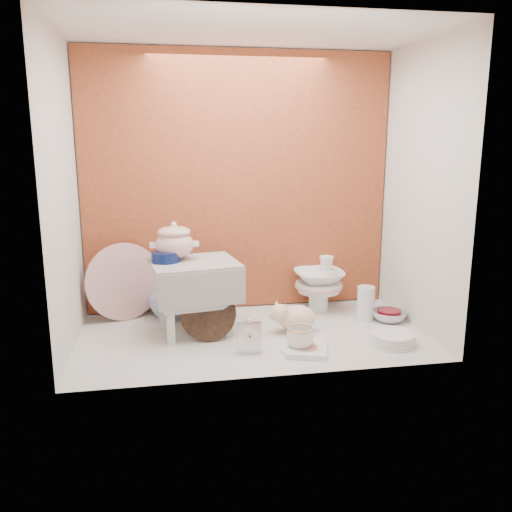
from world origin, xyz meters
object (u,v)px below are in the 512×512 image
Objects in this scene: soup_tureen at (174,241)px; dinner_plate_stack at (393,338)px; crystal_bowl at (389,316)px; blue_white_vase at (171,295)px; porcelain_tower at (319,283)px; floral_platter at (124,282)px; mantel_clock at (249,336)px; step_stool at (195,297)px; plush_pig at (297,318)px; gold_rim_teacup at (300,338)px.

soup_tureen is 1.06× the size of dinner_plate_stack.
crystal_bowl is (0.12, 0.33, -0.00)m from dinner_plate_stack.
blue_white_vase is 1.38× the size of crystal_bowl.
porcelain_tower is (-0.21, 0.58, 0.14)m from dinner_plate_stack.
crystal_bowl is (1.18, -0.09, -0.46)m from soup_tureen.
floral_platter is 1.67× the size of blue_white_vase.
mantel_clock is 0.76m from porcelain_tower.
mantel_clock is at bearing -63.37° from step_stool.
plush_pig reaches higher than crystal_bowl.
porcelain_tower is (0.27, 0.59, 0.10)m from gold_rim_teacup.
mantel_clock is at bearing -124.52° from plush_pig.
porcelain_tower reaches higher than crystal_bowl.
floral_platter is at bearing 143.34° from soup_tureen.
step_stool is at bearing 178.55° from crystal_bowl.
gold_rim_teacup is (-0.05, -0.26, -0.01)m from plush_pig.
gold_rim_teacup is at bearing -35.88° from soup_tureen.
soup_tureen reaches higher than floral_platter.
gold_rim_teacup reaches higher than crystal_bowl.
floral_platter is 1.51m from crystal_bowl.
floral_platter reaches higher than mantel_clock.
soup_tureen is 0.92m from porcelain_tower.
mantel_clock is at bearing -132.36° from porcelain_tower.
gold_rim_teacup is 0.41× the size of porcelain_tower.
porcelain_tower is (0.87, -0.03, 0.03)m from blue_white_vase.
plush_pig is at bearing -18.90° from step_stool.
step_stool is 0.47m from floral_platter.
porcelain_tower reaches higher than dinner_plate_stack.
plush_pig is 1.88× the size of gold_rim_teacup.
plush_pig is at bearing -123.56° from porcelain_tower.
blue_white_vase is at bearing 134.54° from gold_rim_teacup.
blue_white_vase is 0.87m from porcelain_tower.
step_stool reaches higher than blue_white_vase.
floral_platter is at bearing 168.40° from crystal_bowl.
blue_white_vase is 0.69m from mantel_clock.
floral_platter is 0.27m from blue_white_vase.
plush_pig is (0.65, -0.35, -0.06)m from blue_white_vase.
crystal_bowl is (1.09, -0.03, -0.16)m from step_stool.
dinner_plate_stack is (1.34, -0.63, -0.19)m from floral_platter.
gold_rim_teacup is at bearing -179.66° from dinner_plate_stack.
porcelain_tower is (0.22, 0.32, 0.09)m from plush_pig.
gold_rim_teacup is (0.48, -0.36, -0.13)m from step_stool.
soup_tureen reaches higher than dinner_plate_stack.
step_stool is 0.78m from porcelain_tower.
porcelain_tower is at bearing 73.28° from plush_pig.
dinner_plate_stack is (0.43, -0.26, -0.05)m from plush_pig.
soup_tureen is at bearing -36.66° from floral_platter.
mantel_clock reaches higher than crystal_bowl.
plush_pig is at bearing -13.89° from soup_tureen.
step_stool is 2.60× the size of mantel_clock.
soup_tureen is 0.44m from floral_platter.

